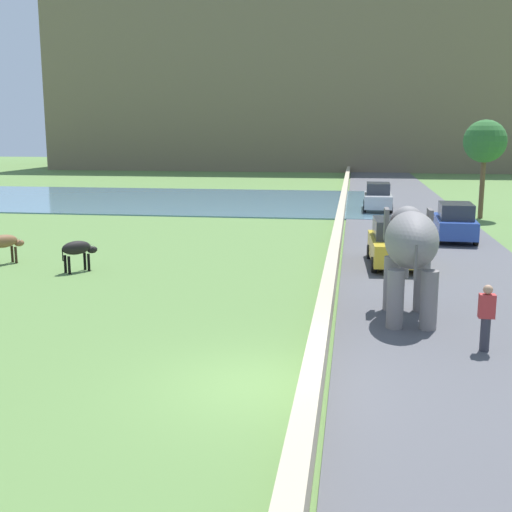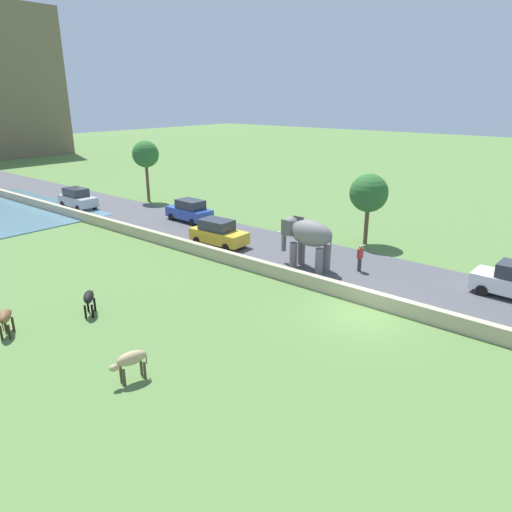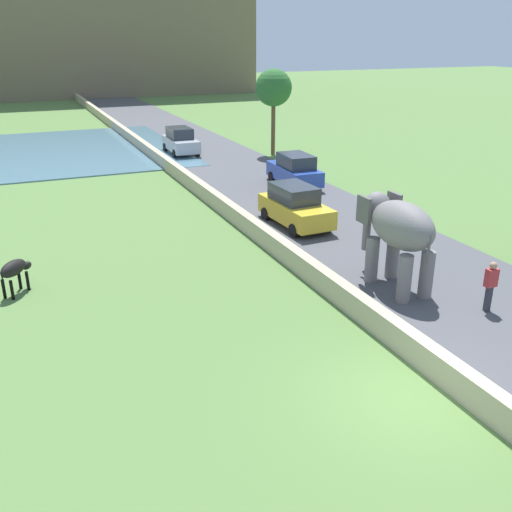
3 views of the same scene
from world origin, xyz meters
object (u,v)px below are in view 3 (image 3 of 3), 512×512
(car_yellow, at_px, (295,206))
(person_beside_elephant, at_px, (490,286))
(car_silver, at_px, (180,141))
(car_blue, at_px, (295,170))
(cow_black, at_px, (15,270))
(elephant, at_px, (397,229))

(car_yellow, bearing_deg, person_beside_elephant, -81.00)
(car_silver, bearing_deg, car_blue, -74.44)
(person_beside_elephant, height_order, cow_black, person_beside_elephant)
(car_yellow, bearing_deg, car_silver, 89.99)
(car_silver, height_order, car_yellow, same)
(person_beside_elephant, bearing_deg, elephant, 120.48)
(elephant, relative_size, cow_black, 2.71)
(cow_black, bearing_deg, elephant, -21.21)
(elephant, relative_size, person_beside_elephant, 2.13)
(car_blue, bearing_deg, car_silver, 105.56)
(cow_black, bearing_deg, car_yellow, 13.27)
(car_silver, relative_size, car_yellow, 0.99)
(car_yellow, relative_size, cow_black, 3.17)
(car_silver, bearing_deg, cow_black, -119.44)
(person_beside_elephant, xyz_separation_m, car_blue, (1.61, 15.98, 0.03))
(elephant, xyz_separation_m, car_silver, (0.00, 24.66, -1.14))
(car_blue, relative_size, car_yellow, 1.00)
(person_beside_elephant, bearing_deg, car_silver, 93.23)
(car_blue, relative_size, cow_black, 3.18)
(elephant, xyz_separation_m, car_yellow, (-0.00, 7.12, -1.14))
(person_beside_elephant, relative_size, car_silver, 0.41)
(elephant, relative_size, car_yellow, 0.85)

